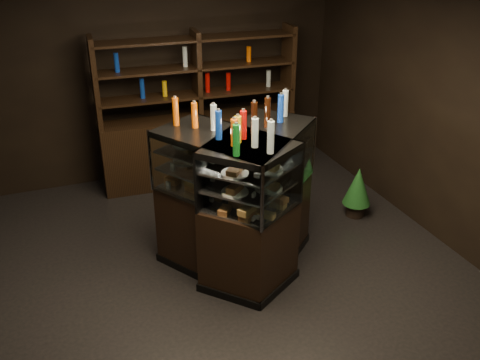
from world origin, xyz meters
name	(u,v)px	position (x,y,z in m)	size (l,w,h in m)	color
ground	(216,268)	(0.00, 0.00, 0.00)	(5.00, 5.00, 0.00)	black
room_shell	(211,83)	(0.00, 0.00, 1.94)	(5.02, 5.02, 3.01)	black
display_case	(242,225)	(0.26, -0.06, 0.49)	(1.67, 1.49, 1.46)	black
food_display	(242,170)	(0.26, -0.06, 1.09)	(1.24, 1.13, 0.45)	#B97A42
bottles_top	(242,120)	(0.26, -0.05, 1.59)	(1.07, 0.99, 0.30)	#B20C0A
potted_conifer	(358,185)	(1.92, 0.43, 0.40)	(0.33, 0.33, 0.70)	black
back_shelving	(199,138)	(0.48, 2.05, 0.60)	(2.56, 0.56, 2.00)	black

